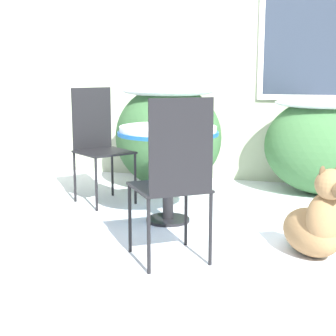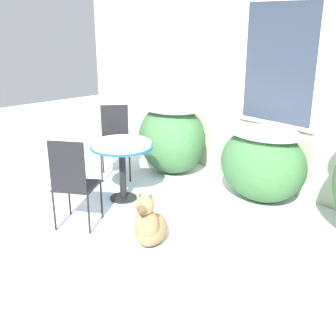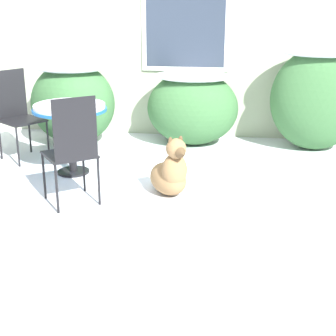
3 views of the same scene
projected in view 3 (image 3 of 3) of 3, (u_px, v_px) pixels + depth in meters
name	position (u px, v px, depth m)	size (l,w,h in m)	color
ground_plane	(119.00, 185.00, 5.60)	(16.00, 16.00, 0.00)	white
house_wall	(153.00, 25.00, 7.14)	(8.00, 0.10, 3.09)	#B2BC9E
shrub_left	(73.00, 101.00, 6.99)	(1.15, 0.97, 1.10)	#386638
shrub_middle	(193.00, 106.00, 6.96)	(1.23, 0.92, 1.00)	#386638
shrub_right	(317.00, 97.00, 6.67)	(1.21, 0.85, 1.33)	#386638
patio_table	(70.00, 115.00, 5.77)	(0.83, 0.83, 0.81)	black
patio_chair_near_table	(17.00, 112.00, 6.35)	(0.64, 0.64, 1.10)	black
patio_chair_far_side	(72.00, 147.00, 4.90)	(0.64, 0.64, 1.10)	black
dog	(170.00, 174.00, 5.26)	(0.57, 0.67, 0.66)	#937047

